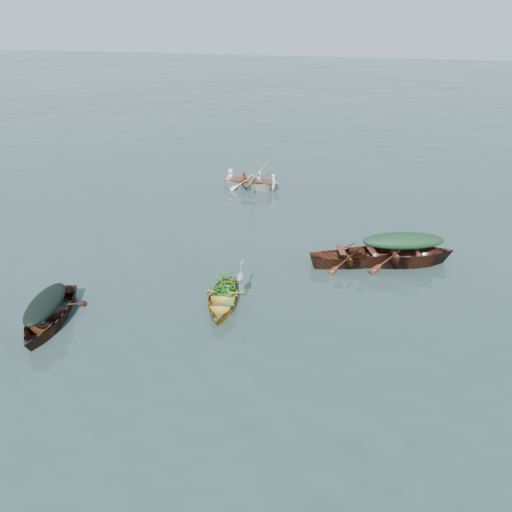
{
  "coord_description": "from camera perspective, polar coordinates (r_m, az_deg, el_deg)",
  "views": [
    {
      "loc": [
        2.49,
        -11.31,
        8.16
      ],
      "look_at": [
        -0.71,
        3.01,
        0.5
      ],
      "focal_mm": 35.0,
      "sensor_mm": 36.0,
      "label": 1
    }
  ],
  "objects": [
    {
      "name": "ground",
      "position": [
        14.17,
        0.16,
        -7.6
      ],
      "size": [
        140.0,
        140.0,
        0.0
      ],
      "primitive_type": "plane",
      "color": "#2F423F",
      "rests_on": "ground"
    },
    {
      "name": "dinghy_weeds",
      "position": [
        14.98,
        -3.49,
        -2.37
      ],
      "size": [
        0.8,
        0.98,
        0.6
      ],
      "primitive_type": "imported",
      "rotation": [
        0.0,
        0.0,
        0.12
      ],
      "color": "#1E6219",
      "rests_on": "yellow_dinghy"
    },
    {
      "name": "heron",
      "position": [
        14.4,
        -1.76,
        -2.92
      ],
      "size": [
        0.33,
        0.43,
        0.92
      ],
      "primitive_type": null,
      "rotation": [
        0.0,
        0.0,
        0.12
      ],
      "color": "gray",
      "rests_on": "yellow_dinghy"
    },
    {
      "name": "rowers",
      "position": [
        23.75,
        -0.47,
        9.57
      ],
      "size": [
        2.7,
        1.14,
        0.76
      ],
      "primitive_type": "imported",
      "rotation": [
        0.0,
        0.0,
        1.53
      ],
      "color": "white",
      "rests_on": "rowed_boat"
    },
    {
      "name": "rowed_boat",
      "position": [
        24.01,
        -0.47,
        7.71
      ],
      "size": [
        3.85,
        1.3,
        0.88
      ],
      "primitive_type": "imported",
      "rotation": [
        0.0,
        0.0,
        1.53
      ],
      "color": "white",
      "rests_on": "ground"
    },
    {
      "name": "dark_tarp_cover",
      "position": [
        14.9,
        -22.96,
        -4.96
      ],
      "size": [
        1.17,
        2.26,
        0.4
      ],
      "primitive_type": "ellipsoid",
      "rotation": [
        0.0,
        0.0,
        0.18
      ],
      "color": "black",
      "rests_on": "dark_covered_boat"
    },
    {
      "name": "green_tarp_boat",
      "position": [
        17.82,
        16.12,
        -0.86
      ],
      "size": [
        5.24,
        2.76,
        1.21
      ],
      "primitive_type": "imported",
      "rotation": [
        0.0,
        0.0,
        1.82
      ],
      "color": "#561D14",
      "rests_on": "ground"
    },
    {
      "name": "green_tarp_cover",
      "position": [
        17.44,
        16.49,
        1.64
      ],
      "size": [
        2.88,
        1.52,
        0.52
      ],
      "primitive_type": "ellipsoid",
      "rotation": [
        0.0,
        0.0,
        1.82
      ],
      "color": "#183C22",
      "rests_on": "green_tarp_boat"
    },
    {
      "name": "open_wooden_boat",
      "position": [
        17.4,
        11.14,
        -0.96
      ],
      "size": [
        4.43,
        2.56,
        0.98
      ],
      "primitive_type": "imported",
      "rotation": [
        0.0,
        0.0,
        1.89
      ],
      "color": "maroon",
      "rests_on": "ground"
    },
    {
      "name": "oars",
      "position": [
        23.86,
        -0.47,
        8.77
      ],
      "size": [
        0.71,
        2.62,
        0.06
      ],
      "primitive_type": null,
      "rotation": [
        0.0,
        0.0,
        1.53
      ],
      "color": "olive",
      "rests_on": "rowed_boat"
    },
    {
      "name": "yellow_dinghy",
      "position": [
        14.89,
        -3.85,
        -5.74
      ],
      "size": [
        1.64,
        3.12,
        0.8
      ],
      "primitive_type": "imported",
      "rotation": [
        0.0,
        0.0,
        0.12
      ],
      "color": "gold",
      "rests_on": "ground"
    },
    {
      "name": "thwart_benches",
      "position": [
        17.17,
        11.29,
        0.53
      ],
      "size": [
        2.25,
        1.41,
        0.04
      ],
      "primitive_type": null,
      "rotation": [
        0.0,
        0.0,
        1.89
      ],
      "color": "#552114",
      "rests_on": "open_wooden_boat"
    },
    {
      "name": "dark_covered_boat",
      "position": [
        15.26,
        -22.49,
        -7.17
      ],
      "size": [
        2.13,
        4.1,
        0.99
      ],
      "primitive_type": "imported",
      "rotation": [
        0.0,
        0.0,
        0.18
      ],
      "color": "#411E0F",
      "rests_on": "ground"
    }
  ]
}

